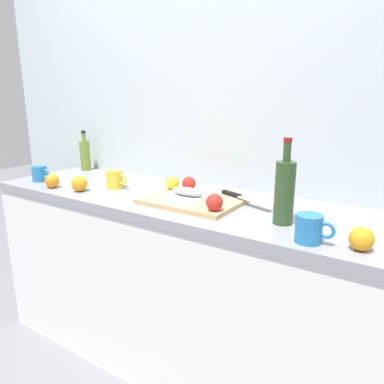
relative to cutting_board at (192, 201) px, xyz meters
The scene contains 18 objects.
ground_plane 0.92m from the cutting_board, 161.15° to the left, with size 12.00×12.00×0.00m, color slate.
back_wall 0.52m from the cutting_board, 109.53° to the left, with size 3.20×0.05×2.50m, color silver.
kitchen_counter 0.48m from the cutting_board, 161.15° to the left, with size 2.00×0.60×0.90m.
cutting_board is the anchor object (origin of this frame).
white_plate 0.03m from the cutting_board, 133.02° to the right, with size 0.22×0.22×0.01m, color white.
fish_fillet 0.05m from the cutting_board, 133.02° to the right, with size 0.16×0.07×0.04m, color #999E99.
chef_knife 0.21m from the cutting_board, 33.64° to the left, with size 0.28×0.13×0.02m.
lemon_0 0.20m from the cutting_board, 152.72° to the left, with size 0.07×0.07×0.07m, color yellow.
tomato_0 0.16m from the cutting_board, 128.85° to the left, with size 0.07×0.07×0.07m, color red.
tomato_1 0.21m from the cutting_board, 30.24° to the right, with size 0.07×0.07×0.07m, color red.
olive_oil_bottle 1.04m from the cutting_board, 165.59° to the left, with size 0.06×0.06×0.26m.
wine_bottle 0.45m from the cutting_board, ahead, with size 0.07×0.07×0.32m.
coffee_mug_0 0.96m from the cutting_board, behind, with size 0.12×0.08×0.09m.
coffee_mug_1 0.60m from the cutting_board, 17.05° to the right, with size 0.13×0.09×0.09m.
coffee_mug_2 0.49m from the cutting_board, behind, with size 0.13×0.09×0.09m.
orange_0 0.74m from the cutting_board, 11.78° to the right, with size 0.07×0.07×0.07m, color orange.
orange_1 0.61m from the cutting_board, 166.80° to the right, with size 0.08×0.08×0.08m, color orange.
orange_2 0.79m from the cutting_board, 167.75° to the right, with size 0.07×0.07×0.07m, color orange.
Camera 1 is at (0.99, -1.35, 1.36)m, focal length 33.76 mm.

